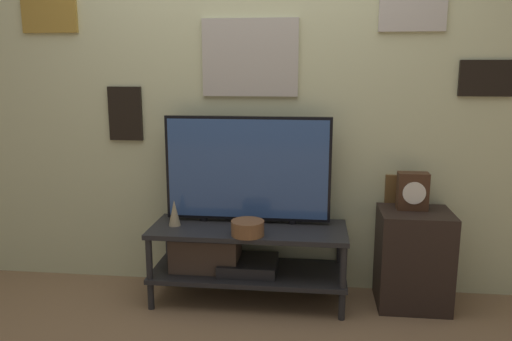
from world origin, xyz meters
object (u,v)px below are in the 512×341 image
(vase_slim_bronze, at_px, (174,213))
(television, at_px, (247,169))
(mantel_clock, at_px, (413,191))
(vase_wide_bowl, at_px, (248,228))

(vase_slim_bronze, bearing_deg, television, 14.76)
(vase_slim_bronze, height_order, mantel_clock, mantel_clock)
(vase_wide_bowl, xyz_separation_m, mantel_clock, (0.99, 0.25, 0.19))
(vase_slim_bronze, distance_m, vase_wide_bowl, 0.50)
(television, height_order, mantel_clock, television)
(vase_wide_bowl, bearing_deg, television, 97.57)
(mantel_clock, bearing_deg, television, 179.62)
(vase_slim_bronze, relative_size, mantel_clock, 0.72)
(television, distance_m, vase_wide_bowl, 0.40)
(television, height_order, vase_wide_bowl, television)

